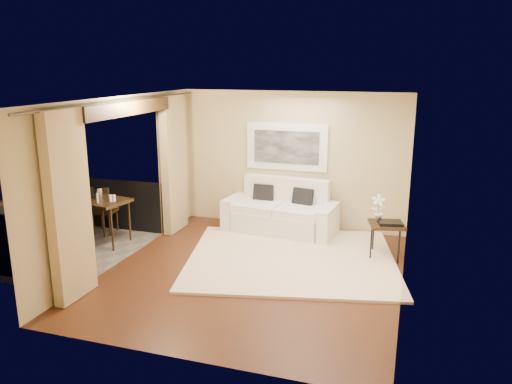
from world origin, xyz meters
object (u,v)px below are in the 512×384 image
at_px(ice_bucket, 98,193).
at_px(side_table, 387,227).
at_px(balcony_chair_near, 49,240).
at_px(balcony_chair_far, 102,207).
at_px(bistro_table, 106,205).
at_px(orchid, 378,208).
at_px(sofa, 281,213).

bearing_deg(ice_bucket, side_table, 8.71).
height_order(balcony_chair_near, ice_bucket, ice_bucket).
bearing_deg(balcony_chair_far, bistro_table, 124.87).
xyz_separation_m(side_table, orchid, (-0.16, 0.12, 0.28)).
bearing_deg(side_table, orchid, 144.10).
relative_size(sofa, ice_bucket, 11.11).
bearing_deg(orchid, ice_bucket, -169.71).
xyz_separation_m(side_table, bistro_table, (-4.86, -0.85, 0.19)).
relative_size(side_table, ice_bucket, 3.37).
xyz_separation_m(bistro_table, balcony_chair_near, (-0.14, -1.36, -0.22)).
distance_m(sofa, side_table, 2.19).
xyz_separation_m(orchid, balcony_chair_near, (-4.84, -2.33, -0.31)).
xyz_separation_m(sofa, side_table, (2.04, -0.79, 0.18)).
xyz_separation_m(orchid, bistro_table, (-4.70, -0.97, -0.09)).
height_order(sofa, balcony_chair_near, sofa).
height_order(side_table, balcony_chair_near, balcony_chair_near).
distance_m(side_table, balcony_chair_near, 5.47).
xyz_separation_m(bistro_table, ice_bucket, (-0.20, 0.08, 0.18)).
relative_size(sofa, bistro_table, 2.70).
height_order(side_table, orchid, orchid).
distance_m(sofa, bistro_table, 3.29).
height_order(balcony_chair_far, balcony_chair_near, balcony_chair_far).
bearing_deg(sofa, side_table, -15.83).
xyz_separation_m(balcony_chair_near, ice_bucket, (-0.06, 1.44, 0.40)).
distance_m(orchid, bistro_table, 4.80).
height_order(sofa, balcony_chair_far, sofa).
bearing_deg(side_table, sofa, 158.76).
bearing_deg(ice_bucket, bistro_table, -21.30).
bearing_deg(balcony_chair_near, bistro_table, 77.63).
bearing_deg(bistro_table, side_table, 9.95).
relative_size(sofa, balcony_chair_near, 2.45).
xyz_separation_m(side_table, balcony_chair_near, (-5.00, -2.21, -0.02)).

